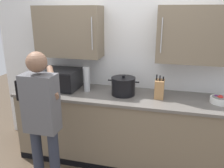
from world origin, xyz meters
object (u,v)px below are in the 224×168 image
thermos_flask (87,79)px  person_figure (42,115)px  fruit_bowl (220,100)px  knife_block (159,89)px  microwave_oven (57,79)px  stock_pot (123,86)px

thermos_flask → person_figure: (-0.17, -0.86, -0.15)m
fruit_bowl → thermos_flask: size_ratio=0.70×
knife_block → person_figure: bearing=-143.2°
microwave_oven → fruit_bowl: bearing=-0.6°
microwave_oven → fruit_bowl: (2.09, -0.02, -0.09)m
stock_pot → person_figure: (-0.67, -0.84, -0.10)m
fruit_bowl → microwave_oven: bearing=179.4°
knife_block → fruit_bowl: bearing=0.6°
stock_pot → knife_block: knife_block is taller
microwave_oven → person_figure: bearing=-72.9°
microwave_oven → thermos_flask: thermos_flask is taller
microwave_oven → stock_pot: size_ratio=1.98×
microwave_oven → knife_block: bearing=-1.2°
fruit_bowl → thermos_flask: bearing=179.6°
thermos_flask → person_figure: size_ratio=0.20×
fruit_bowl → knife_block: bearing=-179.4°
fruit_bowl → stock_pot: bearing=-179.9°
microwave_oven → fruit_bowl: microwave_oven is taller
knife_block → stock_pot: bearing=179.4°
fruit_bowl → person_figure: size_ratio=0.14×
thermos_flask → person_figure: bearing=-101.5°
thermos_flask → fruit_bowl: bearing=-0.4°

